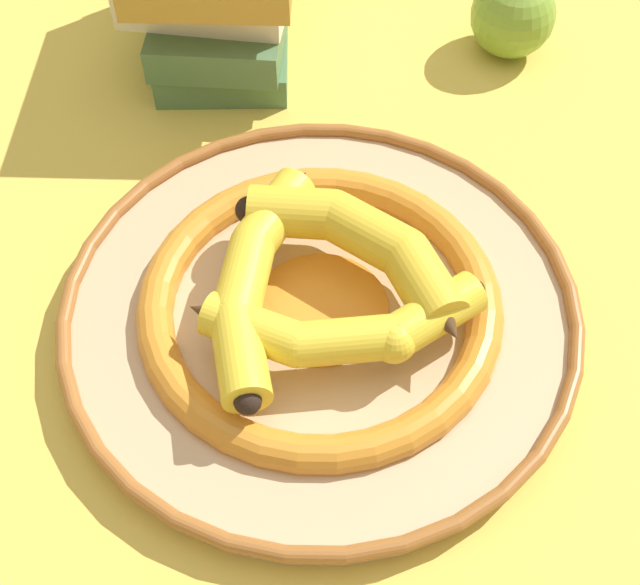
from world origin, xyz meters
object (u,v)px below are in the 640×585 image
banana_a (340,329)px  banana_c (254,276)px  decorative_bowl (320,310)px  apple (513,15)px  banana_b (365,245)px

banana_a → banana_c: size_ratio=0.89×
decorative_bowl → apple: bearing=-90.4°
decorative_bowl → banana_a: 0.06m
apple → banana_b: bearing=92.0°
banana_a → apple: apple is taller
banana_c → banana_b: bearing=117.6°
decorative_bowl → apple: (-0.00, -0.36, 0.02)m
banana_a → banana_b: (0.02, -0.07, 0.00)m
banana_a → banana_b: 0.07m
banana_b → banana_c: (0.06, 0.06, -0.00)m
banana_b → apple: apple is taller
decorative_bowl → banana_a: bearing=137.6°
banana_a → decorative_bowl: bearing=102.8°
decorative_bowl → banana_a: banana_a is taller
decorative_bowl → apple: size_ratio=4.23×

